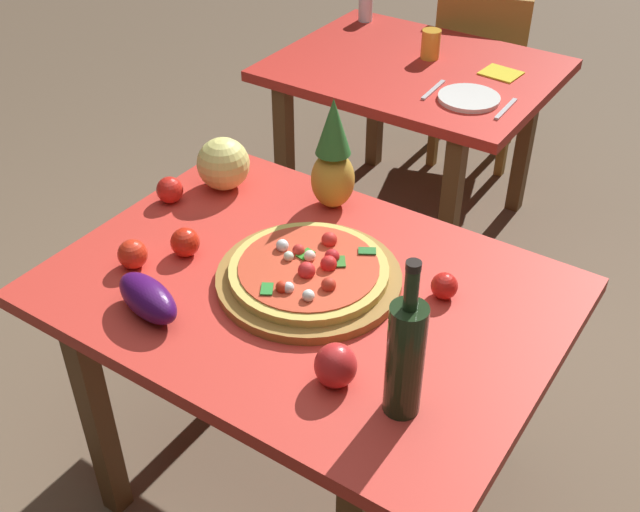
{
  "coord_description": "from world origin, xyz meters",
  "views": [
    {
      "loc": [
        0.85,
        -1.21,
        1.92
      ],
      "look_at": [
        -0.0,
        0.07,
        0.77
      ],
      "focal_mm": 43.43,
      "sensor_mm": 36.0,
      "label": 1
    }
  ],
  "objects_px": {
    "tomato_by_bottle": "(170,190)",
    "background_table": "(413,89)",
    "pizza": "(309,269)",
    "napkin_folded": "(501,73)",
    "tomato_near_board": "(444,286)",
    "tomato_beside_pepper": "(185,242)",
    "dining_chair": "(479,68)",
    "eggplant": "(148,298)",
    "display_table": "(305,313)",
    "tomato_at_corner": "(133,254)",
    "bell_pepper": "(336,365)",
    "fork_utensil": "(433,90)",
    "dinner_plate": "(469,98)",
    "melon": "(223,164)",
    "wine_bottle": "(405,357)",
    "drinking_glass_water": "(366,8)",
    "drinking_glass_juice": "(431,44)",
    "pizza_board": "(309,278)",
    "knife_utensil": "(506,109)",
    "pineapple_left": "(333,160)"
  },
  "relations": [
    {
      "from": "pizza_board",
      "to": "knife_utensil",
      "type": "height_order",
      "value": "pizza_board"
    },
    {
      "from": "background_table",
      "to": "pizza_board",
      "type": "relative_size",
      "value": 2.28
    },
    {
      "from": "display_table",
      "to": "drinking_glass_juice",
      "type": "height_order",
      "value": "drinking_glass_juice"
    },
    {
      "from": "drinking_glass_juice",
      "to": "eggplant",
      "type": "bearing_deg",
      "value": -84.87
    },
    {
      "from": "pizza",
      "to": "tomato_near_board",
      "type": "xyz_separation_m",
      "value": [
        0.3,
        0.13,
        -0.01
      ]
    },
    {
      "from": "tomato_at_corner",
      "to": "background_table",
      "type": "bearing_deg",
      "value": 90.46
    },
    {
      "from": "background_table",
      "to": "tomato_by_bottle",
      "type": "xyz_separation_m",
      "value": [
        -0.12,
        -1.25,
        0.14
      ]
    },
    {
      "from": "pizza_board",
      "to": "drinking_glass_water",
      "type": "height_order",
      "value": "drinking_glass_water"
    },
    {
      "from": "display_table",
      "to": "knife_utensil",
      "type": "height_order",
      "value": "knife_utensil"
    },
    {
      "from": "tomato_by_bottle",
      "to": "drinking_glass_water",
      "type": "height_order",
      "value": "drinking_glass_water"
    },
    {
      "from": "display_table",
      "to": "tomato_at_corner",
      "type": "xyz_separation_m",
      "value": [
        -0.41,
        -0.17,
        0.12
      ]
    },
    {
      "from": "pineapple_left",
      "to": "melon",
      "type": "height_order",
      "value": "pineapple_left"
    },
    {
      "from": "fork_utensil",
      "to": "napkin_folded",
      "type": "relative_size",
      "value": 1.29
    },
    {
      "from": "pizza",
      "to": "eggplant",
      "type": "height_order",
      "value": "eggplant"
    },
    {
      "from": "tomato_beside_pepper",
      "to": "fork_utensil",
      "type": "distance_m",
      "value": 1.25
    },
    {
      "from": "eggplant",
      "to": "drinking_glass_juice",
      "type": "xyz_separation_m",
      "value": [
        -0.16,
        1.73,
        0.01
      ]
    },
    {
      "from": "tomato_by_bottle",
      "to": "background_table",
      "type": "bearing_deg",
      "value": 84.58
    },
    {
      "from": "wine_bottle",
      "to": "eggplant",
      "type": "height_order",
      "value": "wine_bottle"
    },
    {
      "from": "bell_pepper",
      "to": "fork_utensil",
      "type": "distance_m",
      "value": 1.5
    },
    {
      "from": "pizza_board",
      "to": "melon",
      "type": "xyz_separation_m",
      "value": [
        -0.46,
        0.24,
        0.06
      ]
    },
    {
      "from": "bell_pepper",
      "to": "drinking_glass_water",
      "type": "xyz_separation_m",
      "value": [
        -1.06,
        1.9,
        0.01
      ]
    },
    {
      "from": "background_table",
      "to": "dinner_plate",
      "type": "xyz_separation_m",
      "value": [
        0.31,
        -0.17,
        0.11
      ]
    },
    {
      "from": "bell_pepper",
      "to": "tomato_by_bottle",
      "type": "height_order",
      "value": "bell_pepper"
    },
    {
      "from": "pizza_board",
      "to": "pizza",
      "type": "xyz_separation_m",
      "value": [
        0.0,
        0.0,
        0.03
      ]
    },
    {
      "from": "pizza_board",
      "to": "eggplant",
      "type": "height_order",
      "value": "eggplant"
    },
    {
      "from": "dining_chair",
      "to": "eggplant",
      "type": "relative_size",
      "value": 4.25
    },
    {
      "from": "pizza",
      "to": "napkin_folded",
      "type": "xyz_separation_m",
      "value": [
        -0.11,
        1.44,
        -0.04
      ]
    },
    {
      "from": "bell_pepper",
      "to": "tomato_near_board",
      "type": "bearing_deg",
      "value": 80.3
    },
    {
      "from": "melon",
      "to": "pizza",
      "type": "bearing_deg",
      "value": -27.11
    },
    {
      "from": "napkin_folded",
      "to": "tomato_near_board",
      "type": "bearing_deg",
      "value": -72.73
    },
    {
      "from": "display_table",
      "to": "tomato_beside_pepper",
      "type": "bearing_deg",
      "value": -169.44
    },
    {
      "from": "napkin_folded",
      "to": "tomato_beside_pepper",
      "type": "bearing_deg",
      "value": -98.36
    },
    {
      "from": "display_table",
      "to": "tomato_near_board",
      "type": "xyz_separation_m",
      "value": [
        0.3,
        0.15,
        0.12
      ]
    },
    {
      "from": "tomato_at_corner",
      "to": "drinking_glass_juice",
      "type": "height_order",
      "value": "drinking_glass_juice"
    },
    {
      "from": "background_table",
      "to": "tomato_near_board",
      "type": "height_order",
      "value": "tomato_near_board"
    },
    {
      "from": "eggplant",
      "to": "napkin_folded",
      "type": "distance_m",
      "value": 1.75
    },
    {
      "from": "tomato_at_corner",
      "to": "dinner_plate",
      "type": "relative_size",
      "value": 0.34
    },
    {
      "from": "pizza",
      "to": "eggplant",
      "type": "distance_m",
      "value": 0.39
    },
    {
      "from": "tomato_beside_pepper",
      "to": "dining_chair",
      "type": "bearing_deg",
      "value": 92.14
    },
    {
      "from": "display_table",
      "to": "tomato_by_bottle",
      "type": "height_order",
      "value": "tomato_by_bottle"
    },
    {
      "from": "background_table",
      "to": "wine_bottle",
      "type": "xyz_separation_m",
      "value": [
        0.81,
        -1.57,
        0.24
      ]
    },
    {
      "from": "pizza_board",
      "to": "tomato_beside_pepper",
      "type": "distance_m",
      "value": 0.34
    },
    {
      "from": "pizza",
      "to": "tomato_by_bottle",
      "type": "xyz_separation_m",
      "value": [
        -0.54,
        0.09,
        -0.0
      ]
    },
    {
      "from": "eggplant",
      "to": "tomato_beside_pepper",
      "type": "bearing_deg",
      "value": 110.56
    },
    {
      "from": "pizza_board",
      "to": "eggplant",
      "type": "relative_size",
      "value": 2.29
    },
    {
      "from": "display_table",
      "to": "pizza",
      "type": "xyz_separation_m",
      "value": [
        0.0,
        0.02,
        0.13
      ]
    },
    {
      "from": "dining_chair",
      "to": "fork_utensil",
      "type": "distance_m",
      "value": 0.86
    },
    {
      "from": "wine_bottle",
      "to": "fork_utensil",
      "type": "height_order",
      "value": "wine_bottle"
    },
    {
      "from": "pizza_board",
      "to": "tomato_by_bottle",
      "type": "relative_size",
      "value": 6.02
    },
    {
      "from": "tomato_beside_pepper",
      "to": "fork_utensil",
      "type": "xyz_separation_m",
      "value": [
        0.08,
        1.25,
        -0.03
      ]
    }
  ]
}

